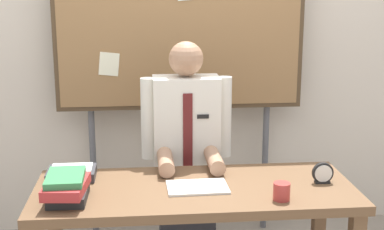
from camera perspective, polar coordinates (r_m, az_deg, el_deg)
back_wall at (r=3.95m, az=-1.46°, el=7.22°), size 6.40×0.08×2.70m
desk at (r=2.94m, az=0.30°, el=-9.22°), size 1.68×0.68×0.74m
person at (r=3.42m, az=-0.58°, el=-5.35°), size 0.55×0.56×1.45m
bulletin_board at (r=3.73m, az=-1.25°, el=8.93°), size 1.69×0.09×2.08m
book_stack at (r=2.78m, az=-12.86°, el=-7.34°), size 0.22×0.31×0.13m
open_notebook at (r=2.89m, az=0.57°, el=-7.49°), size 0.32×0.22×0.01m
desk_clock at (r=3.03m, az=13.41°, el=-5.96°), size 0.11×0.04×0.11m
coffee_mug at (r=2.77m, az=9.28°, el=-7.83°), size 0.08×0.08×0.09m
paper_tray at (r=3.10m, az=-12.38°, el=-5.89°), size 0.26×0.20×0.06m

